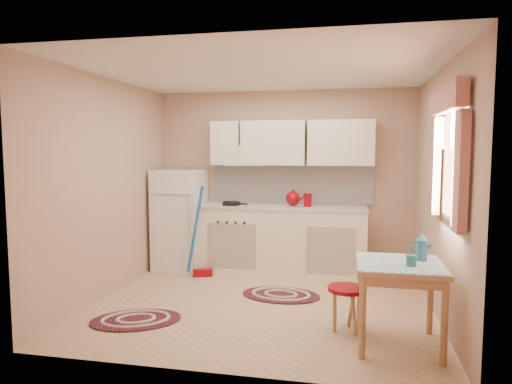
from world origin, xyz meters
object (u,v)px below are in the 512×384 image
table (399,305)px  base_cabinets (282,241)px  stool (347,309)px  fridge (180,219)px

table → base_cabinets: bearing=121.9°
base_cabinets → stool: (0.89, -1.89, -0.23)m
base_cabinets → table: (1.32, -2.12, -0.08)m
fridge → base_cabinets: (1.44, 0.05, -0.26)m
stool → table: bearing=-27.7°
stool → fridge: bearing=141.7°
table → stool: size_ratio=1.71×
base_cabinets → stool: 2.10m
fridge → table: fridge is taller
table → stool: table is taller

